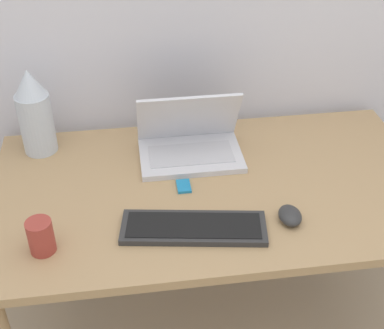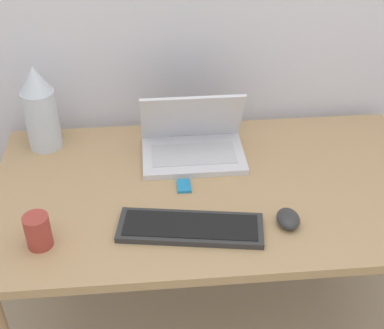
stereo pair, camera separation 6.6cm
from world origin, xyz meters
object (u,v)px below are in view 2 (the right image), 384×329
Objects in this scene: keyboard at (190,228)px; mouse at (288,219)px; laptop at (193,142)px; vase at (40,109)px; mug at (38,231)px; mp3_player at (184,186)px.

mouse is at bearing 0.28° from keyboard.
laptop is 0.52m from vase.
mug is at bearing -178.16° from mouse.
vase is (-0.75, 0.48, 0.13)m from mouse.
mouse is at bearing -34.90° from mp3_player.
mouse is 0.70m from mug.
keyboard is 0.68m from vase.
vase is at bearing 134.05° from keyboard.
laptop is 0.61m from mug.
vase reaches higher than mp3_player.
vase is 3.02× the size of mug.
mouse is (0.24, -0.38, -0.03)m from laptop.
keyboard is at bearing -96.20° from laptop.
laptop reaches higher than keyboard.
vase is at bearing 95.45° from mug.
mp3_player is 0.47m from mug.
keyboard is 4.27× the size of mug.
keyboard is 6.69× the size of mp3_player.
mug is (-0.41, -0.22, 0.05)m from mp3_player.
vase is at bearing 147.32° from mouse.
mouse reaches higher than keyboard.
mouse is 0.90m from vase.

